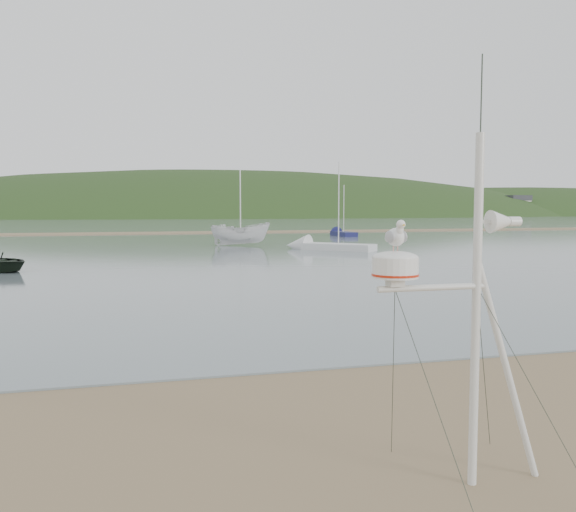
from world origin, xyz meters
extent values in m
plane|color=#786245|center=(0.00, 0.00, 0.00)|extent=(560.00, 560.00, 0.00)
cube|color=slate|center=(0.00, 132.00, 0.02)|extent=(560.00, 256.00, 0.04)
cube|color=#786245|center=(0.00, 70.00, 0.07)|extent=(560.00, 7.00, 0.07)
ellipsoid|color=#1E3415|center=(40.00, 235.00, -22.00)|extent=(400.00, 180.00, 80.00)
ellipsoid|color=#1E3415|center=(180.00, 235.00, -15.40)|extent=(300.00, 135.00, 56.00)
cube|color=beige|center=(-36.00, 196.00, 4.00)|extent=(8.40, 6.30, 8.00)
cube|color=beige|center=(-10.00, 196.00, 4.00)|extent=(8.40, 6.30, 8.00)
cube|color=beige|center=(16.00, 196.00, 4.00)|extent=(8.40, 6.30, 8.00)
cube|color=beige|center=(42.00, 196.00, 4.00)|extent=(8.40, 6.30, 8.00)
cube|color=beige|center=(68.00, 196.00, 4.00)|extent=(8.40, 6.30, 8.00)
cube|color=beige|center=(94.00, 196.00, 4.00)|extent=(8.40, 6.30, 8.00)
cube|color=beige|center=(120.00, 196.00, 4.00)|extent=(8.40, 6.30, 8.00)
cube|color=beige|center=(146.00, 196.00, 4.00)|extent=(8.40, 6.30, 8.00)
cylinder|color=silver|center=(3.45, -1.15, 2.01)|extent=(0.10, 0.10, 4.02)
cylinder|color=silver|center=(3.87, -1.15, 1.31)|extent=(0.93, 0.08, 2.64)
cylinder|color=silver|center=(2.89, -1.15, 2.31)|extent=(1.31, 0.07, 0.07)
cylinder|color=#2D382D|center=(3.45, -1.15, 4.42)|extent=(0.02, 0.02, 0.90)
cube|color=silver|center=(2.44, -1.15, 2.38)|extent=(0.16, 0.16, 0.09)
cylinder|color=white|center=(2.44, -1.15, 2.54)|extent=(0.50, 0.50, 0.22)
cylinder|color=red|center=(2.44, -1.15, 2.47)|extent=(0.51, 0.51, 0.03)
ellipsoid|color=white|center=(2.44, -1.15, 2.65)|extent=(0.50, 0.50, 0.14)
cone|color=white|center=(3.73, -1.15, 3.03)|extent=(0.26, 0.26, 0.26)
cylinder|color=white|center=(3.91, -1.15, 3.03)|extent=(0.14, 0.11, 0.11)
cube|color=silver|center=(3.55, -1.15, 3.03)|extent=(0.20, 0.04, 0.04)
cylinder|color=tan|center=(2.42, -1.15, 2.76)|extent=(0.01, 0.01, 0.07)
cylinder|color=tan|center=(2.47, -1.15, 2.76)|extent=(0.01, 0.01, 0.07)
ellipsoid|color=white|center=(2.44, -1.15, 2.87)|extent=(0.17, 0.27, 0.20)
ellipsoid|color=#A9ABB1|center=(2.37, -1.16, 2.88)|extent=(0.05, 0.22, 0.13)
ellipsoid|color=#A9ABB1|center=(2.52, -1.16, 2.88)|extent=(0.05, 0.22, 0.13)
cone|color=white|center=(2.44, -1.01, 2.85)|extent=(0.09, 0.08, 0.09)
ellipsoid|color=white|center=(2.44, -1.25, 2.96)|extent=(0.08, 0.08, 0.12)
sphere|color=white|center=(2.44, -1.27, 3.01)|extent=(0.10, 0.10, 0.10)
cone|color=gold|center=(2.44, -1.32, 3.01)|extent=(0.02, 0.05, 0.02)
imported|color=silver|center=(9.09, 43.07, 2.53)|extent=(2.11, 2.06, 4.97)
cube|color=silver|center=(15.01, 35.37, 0.29)|extent=(5.10, 5.09, 0.50)
cone|color=silver|center=(12.54, 37.84, 0.29)|extent=(2.59, 2.59, 1.75)
cylinder|color=silver|center=(15.01, 35.37, 3.54)|extent=(0.08, 0.08, 6.00)
cube|color=#15174B|center=(23.35, 56.74, 0.29)|extent=(1.61, 4.75, 0.50)
cone|color=#15174B|center=(23.28, 59.75, 0.29)|extent=(1.54, 1.68, 1.51)
cylinder|color=silver|center=(23.35, 56.74, 3.13)|extent=(0.08, 0.08, 5.18)
camera|label=1|loc=(-0.39, -7.17, 3.19)|focal=38.00mm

